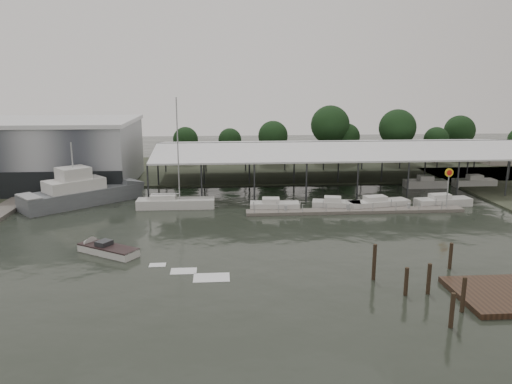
{
  "coord_description": "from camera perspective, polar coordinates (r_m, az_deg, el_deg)",
  "views": [
    {
      "loc": [
        -2.25,
        -50.62,
        16.67
      ],
      "look_at": [
        2.36,
        11.66,
        2.5
      ],
      "focal_mm": 35.0,
      "sensor_mm": 36.0,
      "label": 1
    }
  ],
  "objects": [
    {
      "name": "floating_dock",
      "position": [
        65.14,
        11.27,
        -2.11
      ],
      "size": [
        28.0,
        2.0,
        1.4
      ],
      "color": "slate",
      "rests_on": "ground"
    },
    {
      "name": "storage_warehouse",
      "position": [
        85.34,
        -21.82,
        4.2
      ],
      "size": [
        24.5,
        20.5,
        10.5
      ],
      "color": "#9B9FA5",
      "rests_on": "ground"
    },
    {
      "name": "grey_trawler",
      "position": [
        71.87,
        -19.22,
        -0.06
      ],
      "size": [
        15.53,
        14.03,
        8.84
      ],
      "rotation": [
        0.0,
        0.0,
        0.69
      ],
      "color": "slate",
      "rests_on": "ground"
    },
    {
      "name": "speedboat_underway",
      "position": [
        51.44,
        -17.0,
        -6.25
      ],
      "size": [
        15.91,
        11.06,
        2.0
      ],
      "rotation": [
        0.0,
        0.0,
        2.55
      ],
      "color": "silver",
      "rests_on": "ground"
    },
    {
      "name": "shell_fuel_sign",
      "position": [
        68.5,
        21.14,
        1.19
      ],
      "size": [
        1.1,
        0.18,
        5.55
      ],
      "color": "#999C9F",
      "rests_on": "ground"
    },
    {
      "name": "white_sailboat",
      "position": [
        66.91,
        -9.29,
        -1.23
      ],
      "size": [
        10.17,
        2.66,
        14.64
      ],
      "rotation": [
        0.0,
        0.0,
        -0.01
      ],
      "color": "silver",
      "rests_on": "ground"
    },
    {
      "name": "land_strip_far",
      "position": [
        94.11,
        -2.8,
        2.63
      ],
      "size": [
        140.0,
        30.0,
        0.3
      ],
      "color": "#3B3F2F",
      "rests_on": "ground"
    },
    {
      "name": "ground",
      "position": [
        53.34,
        -1.61,
        -5.43
      ],
      "size": [
        200.0,
        200.0,
        0.0
      ],
      "primitive_type": "plane",
      "color": "black",
      "rests_on": "ground"
    },
    {
      "name": "trawler_dock",
      "position": [
        72.22,
        -26.71,
        -1.75
      ],
      "size": [
        3.0,
        18.0,
        0.5
      ],
      "color": "slate",
      "rests_on": "ground"
    },
    {
      "name": "horizon_tree_line",
      "position": [
        102.67,
        11.72,
        6.75
      ],
      "size": [
        72.68,
        10.5,
        11.6
      ],
      "color": "black",
      "rests_on": "ground"
    },
    {
      "name": "covered_boat_shed",
      "position": [
        81.62,
        9.48,
        5.19
      ],
      "size": [
        58.24,
        24.0,
        6.96
      ],
      "color": "silver",
      "rests_on": "ground"
    },
    {
      "name": "moored_cruiser_0",
      "position": [
        64.8,
        2.08,
        -1.57
      ],
      "size": [
        6.51,
        2.68,
        1.7
      ],
      "rotation": [
        0.0,
        0.0,
        -0.08
      ],
      "color": "silver",
      "rests_on": "ground"
    },
    {
      "name": "mooring_pilings",
      "position": [
        42.2,
        18.89,
        -9.73
      ],
      "size": [
        7.95,
        10.9,
        3.74
      ],
      "color": "#36271B",
      "rests_on": "ground"
    },
    {
      "name": "moored_cruiser_1",
      "position": [
        66.25,
        9.09,
        -1.41
      ],
      "size": [
        6.54,
        3.52,
        1.7
      ],
      "rotation": [
        0.0,
        0.0,
        -0.22
      ],
      "color": "silver",
      "rests_on": "ground"
    },
    {
      "name": "moored_cruiser_3",
      "position": [
        71.57,
        20.55,
        -1.01
      ],
      "size": [
        7.74,
        3.11,
        1.7
      ],
      "rotation": [
        0.0,
        0.0,
        0.12
      ],
      "color": "silver",
      "rests_on": "ground"
    },
    {
      "name": "moored_cruiser_2",
      "position": [
        67.78,
        13.79,
        -1.3
      ],
      "size": [
        8.47,
        3.8,
        1.7
      ],
      "rotation": [
        0.0,
        0.0,
        0.2
      ],
      "color": "silver",
      "rests_on": "ground"
    }
  ]
}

